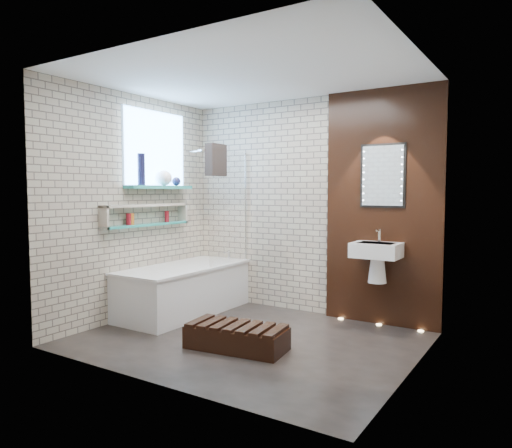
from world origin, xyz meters
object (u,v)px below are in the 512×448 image
Objects in this scene: bathtub at (184,289)px; washbasin at (377,256)px; bath_screen at (229,207)px; led_mirror at (383,176)px; walnut_step at (237,338)px.

washbasin is (2.17, 0.62, 0.50)m from bathtub.
led_mirror reaches higher than bath_screen.
washbasin is at bearing 57.34° from walnut_step.
bathtub is 3.00× the size of washbasin.
washbasin is at bearing -90.00° from led_mirror.
led_mirror is at bearing 10.66° from bath_screen.
bath_screen is at bearing -174.22° from washbasin.
bathtub is at bearing -163.99° from washbasin.
bath_screen is 1.92m from walnut_step.
bathtub is at bearing 149.90° from walnut_step.
bath_screen is 2.00× the size of led_mirror.
bath_screen is at bearing 128.28° from walnut_step.
bathtub is 1.14m from bath_screen.
washbasin reaches higher than walnut_step.
bath_screen reaches higher than walnut_step.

